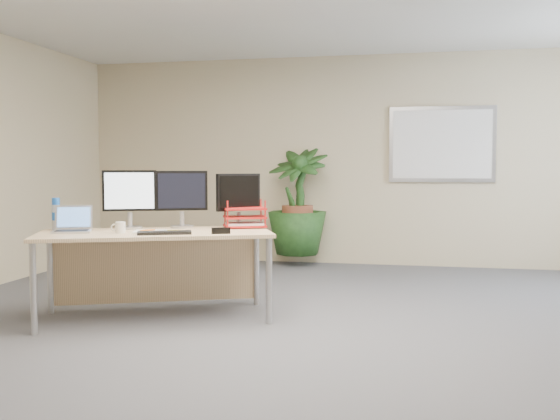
% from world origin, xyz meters
% --- Properties ---
extents(floor, '(8.00, 8.00, 0.00)m').
position_xyz_m(floor, '(0.00, 0.00, 0.00)').
color(floor, '#45454A').
rests_on(floor, ground).
extents(back_wall, '(7.00, 0.04, 2.70)m').
position_xyz_m(back_wall, '(0.00, 4.00, 1.35)').
color(back_wall, '#C8B78E').
rests_on(back_wall, floor).
extents(whiteboard, '(1.30, 0.04, 0.95)m').
position_xyz_m(whiteboard, '(1.20, 3.97, 1.55)').
color(whiteboard, '#B5B5BA').
rests_on(whiteboard, back_wall).
extents(desk, '(2.07, 1.47, 0.73)m').
position_xyz_m(desk, '(-1.29, 0.80, 0.58)').
color(desk, tan).
rests_on(desk, floor).
extents(floor_plant, '(1.04, 1.04, 1.50)m').
position_xyz_m(floor_plant, '(-0.59, 3.70, 0.75)').
color(floor_plant, '#173914').
rests_on(floor_plant, floor).
extents(monitor_left, '(0.44, 0.21, 0.51)m').
position_xyz_m(monitor_left, '(-1.56, 0.89, 1.02)').
color(monitor_left, '#AFAFB3').
rests_on(monitor_left, desk).
extents(monitor_right, '(0.43, 0.21, 0.50)m').
position_xyz_m(monitor_right, '(-1.15, 1.06, 1.02)').
color(monitor_right, '#AFAFB3').
rests_on(monitor_right, desk).
extents(monitor_dark, '(0.33, 0.33, 0.48)m').
position_xyz_m(monitor_dark, '(-0.68, 1.23, 1.01)').
color(monitor_dark, '#AFAFB3').
rests_on(monitor_dark, desk).
extents(laptop, '(0.38, 0.36, 0.22)m').
position_xyz_m(laptop, '(-1.91, 0.55, 0.79)').
color(laptop, '#B6B7BB').
rests_on(laptop, desk).
extents(keyboard, '(0.45, 0.29, 0.02)m').
position_xyz_m(keyboard, '(-1.10, 0.54, 0.74)').
color(keyboard, black).
rests_on(keyboard, desk).
extents(coffee_mug, '(0.12, 0.08, 0.09)m').
position_xyz_m(coffee_mug, '(-1.48, 0.54, 0.78)').
color(coffee_mug, white).
rests_on(coffee_mug, desk).
extents(spiral_notebook, '(0.32, 0.27, 0.01)m').
position_xyz_m(spiral_notebook, '(-1.26, 0.65, 0.74)').
color(spiral_notebook, white).
rests_on(spiral_notebook, desk).
extents(orange_pen, '(0.10, 0.10, 0.01)m').
position_xyz_m(orange_pen, '(-1.30, 0.66, 0.75)').
color(orange_pen, orange).
rests_on(orange_pen, spiral_notebook).
extents(yellow_highlighter, '(0.13, 0.03, 0.02)m').
position_xyz_m(yellow_highlighter, '(-1.08, 0.72, 0.74)').
color(yellow_highlighter, yellow).
rests_on(yellow_highlighter, desk).
extents(water_bottle, '(0.07, 0.07, 0.27)m').
position_xyz_m(water_bottle, '(-2.13, 0.66, 0.86)').
color(water_bottle, silver).
rests_on(water_bottle, desk).
extents(letter_tray, '(0.44, 0.39, 0.17)m').
position_xyz_m(letter_tray, '(-0.61, 1.20, 0.81)').
color(letter_tray, red).
rests_on(letter_tray, desk).
extents(stapler, '(0.15, 0.09, 0.05)m').
position_xyz_m(stapler, '(-0.66, 0.66, 0.76)').
color(stapler, black).
rests_on(stapler, desk).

